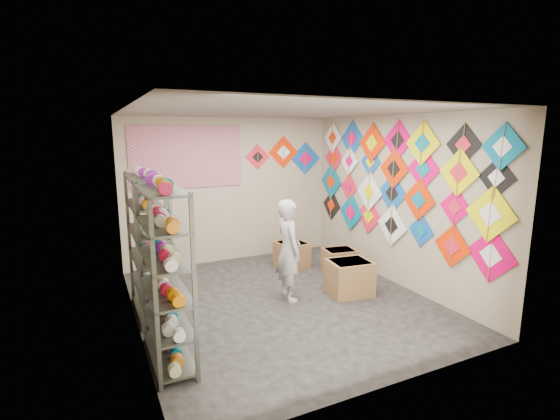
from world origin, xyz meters
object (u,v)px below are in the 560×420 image
carton_a (349,277)px  carton_c (292,255)px  shelf_rack_front (165,276)px  shopkeeper (288,250)px  carton_b (339,261)px  shelf_rack_back (148,245)px

carton_a → carton_c: (-0.22, 1.49, -0.03)m
shelf_rack_front → carton_c: size_ratio=3.56×
shelf_rack_front → shopkeeper: size_ratio=1.27×
shelf_rack_front → carton_a: shelf_rack_front is taller
shelf_rack_front → shopkeeper: 2.12m
carton_b → carton_a: bearing=-105.0°
shelf_rack_back → carton_b: (3.20, 0.21, -0.73)m
shopkeeper → carton_a: shopkeeper is taller
shelf_rack_back → shelf_rack_front: bearing=-90.0°
carton_a → shopkeeper: bearing=172.1°
shelf_rack_front → carton_c: 3.46m
carton_a → shelf_rack_back: bearing=174.2°
shopkeeper → carton_b: size_ratio=2.83×
shelf_rack_front → carton_b: size_ratio=3.60×
shopkeeper → carton_a: (0.92, -0.24, -0.49)m
shopkeeper → carton_b: bearing=-61.8°
carton_a → carton_c: size_ratio=1.17×
shelf_rack_back → shopkeeper: 1.95m
carton_a → carton_b: (0.38, 0.84, -0.04)m
shopkeeper → carton_b: (1.30, 0.60, -0.53)m
shelf_rack_front → carton_c: shelf_rack_front is taller
carton_b → carton_c: bearing=141.8°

